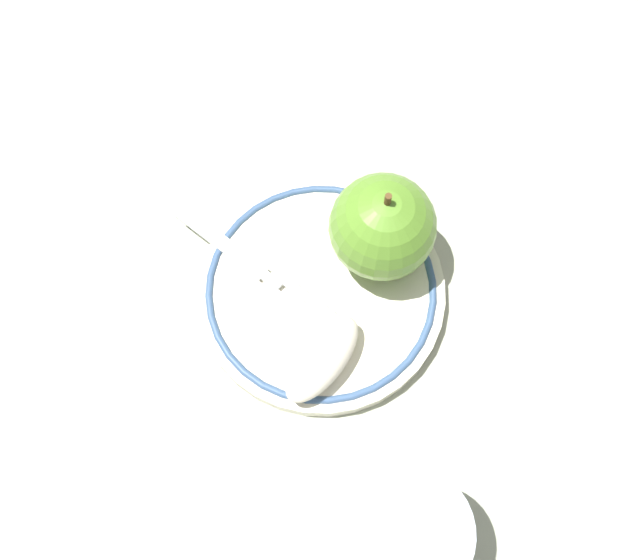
{
  "coord_description": "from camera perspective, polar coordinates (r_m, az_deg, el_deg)",
  "views": [
    {
      "loc": [
        0.14,
        -0.15,
        0.55
      ],
      "look_at": [
        0.02,
        -0.0,
        0.04
      ],
      "focal_mm": 40.0,
      "sensor_mm": 36.0,
      "label": 1
    }
  ],
  "objects": [
    {
      "name": "plate",
      "position": [
        0.57,
        -0.0,
        -1.01
      ],
      "size": [
        0.2,
        0.2,
        0.02
      ],
      "color": "silver",
      "rests_on": "ground_plane"
    },
    {
      "name": "ground_plane",
      "position": [
        0.59,
        -1.28,
        -0.11
      ],
      "size": [
        2.0,
        2.0,
        0.0
      ],
      "primitive_type": "plane",
      "color": "#A9AC95"
    },
    {
      "name": "apple_slice_front",
      "position": [
        0.53,
        0.18,
        -6.34
      ],
      "size": [
        0.04,
        0.08,
        0.03
      ],
      "primitive_type": "ellipsoid",
      "rotation": [
        0.0,
        0.0,
        4.79
      ],
      "color": "#F3E5CE",
      "rests_on": "plate"
    },
    {
      "name": "apple_red_whole",
      "position": [
        0.54,
        5.02,
        4.23
      ],
      "size": [
        0.08,
        0.08,
        0.09
      ],
      "color": "#5E922D",
      "rests_on": "plate"
    },
    {
      "name": "fork",
      "position": [
        0.57,
        -5.51,
        1.18
      ],
      "size": [
        0.17,
        0.03,
        0.0
      ],
      "rotation": [
        0.0,
        0.0,
        0.05
      ],
      "color": "silver",
      "rests_on": "plate"
    },
    {
      "name": "drinking_glass",
      "position": [
        0.5,
        6.57,
        -19.46
      ],
      "size": [
        0.08,
        0.08,
        0.1
      ],
      "primitive_type": "cylinder",
      "color": "silver",
      "rests_on": "ground_plane"
    }
  ]
}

